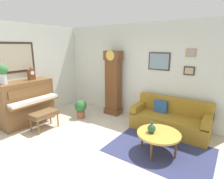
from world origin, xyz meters
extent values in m
cube|color=beige|center=(0.00, 0.00, -0.05)|extent=(6.40, 6.00, 0.10)
cube|color=silver|center=(-2.60, 0.00, 1.40)|extent=(0.10, 4.90, 2.80)
cube|color=#33281E|center=(-2.54, 0.11, 1.85)|extent=(0.03, 1.10, 0.84)
cube|color=#BCB299|center=(-2.52, 0.11, 1.85)|extent=(0.01, 0.98, 0.72)
cube|color=silver|center=(0.00, 2.40, 1.40)|extent=(5.30, 0.10, 2.80)
cube|color=#B28E3D|center=(1.55, 2.33, 2.00)|extent=(0.24, 0.03, 0.20)
cube|color=#998EA8|center=(1.55, 2.32, 2.00)|extent=(0.18, 0.01, 0.14)
cube|color=#33281E|center=(0.75, 2.33, 1.75)|extent=(0.60, 0.03, 0.48)
cube|color=#7A93A3|center=(0.75, 2.32, 1.75)|extent=(0.54, 0.01, 0.42)
cube|color=#33281E|center=(1.55, 2.33, 1.55)|extent=(0.26, 0.03, 0.22)
cube|color=tan|center=(1.55, 2.32, 1.55)|extent=(0.20, 0.01, 0.16)
cube|color=navy|center=(1.41, 0.89, 0.00)|extent=(2.10, 1.50, 0.01)
cube|color=brown|center=(-2.25, 0.11, 0.61)|extent=(0.60, 1.44, 1.22)
cube|color=brown|center=(-1.82, 0.11, 0.68)|extent=(0.28, 1.38, 0.04)
cube|color=white|center=(-1.82, 0.11, 0.74)|extent=(0.26, 1.32, 0.08)
cube|color=brown|center=(-1.93, 0.11, 0.98)|extent=(0.03, 1.20, 0.20)
cube|color=brown|center=(-1.48, 0.13, 0.38)|extent=(0.42, 0.70, 0.04)
cube|color=brown|center=(-1.48, 0.13, 0.44)|extent=(0.40, 0.68, 0.08)
cylinder|color=brown|center=(-1.32, -0.17, 0.18)|extent=(0.04, 0.04, 0.36)
cylinder|color=brown|center=(-1.32, 0.43, 0.18)|extent=(0.04, 0.04, 0.36)
cylinder|color=brown|center=(-1.64, -0.17, 0.18)|extent=(0.04, 0.04, 0.36)
cylinder|color=brown|center=(-1.64, 0.43, 0.18)|extent=(0.04, 0.04, 0.36)
cube|color=brown|center=(-0.61, 2.09, 0.09)|extent=(0.52, 0.34, 0.18)
cube|color=brown|center=(-0.61, 2.09, 0.89)|extent=(0.44, 0.28, 1.78)
cube|color=brown|center=(-0.61, 2.09, 1.88)|extent=(0.52, 0.32, 0.28)
cylinder|color=gold|center=(-0.61, 1.93, 1.88)|extent=(0.30, 0.02, 0.30)
cylinder|color=gold|center=(-0.61, 2.04, 0.95)|extent=(0.03, 0.03, 0.70)
cube|color=olive|center=(1.29, 1.87, 0.21)|extent=(1.90, 0.80, 0.42)
cube|color=olive|center=(1.29, 2.17, 0.62)|extent=(1.90, 0.20, 0.44)
cube|color=olive|center=(0.43, 1.87, 0.50)|extent=(0.18, 0.80, 0.20)
cube|color=olive|center=(2.15, 1.87, 0.50)|extent=(0.18, 0.80, 0.20)
cube|color=#2D5699|center=(0.99, 2.01, 0.58)|extent=(0.34, 0.12, 0.32)
cylinder|color=gold|center=(1.40, 0.80, 0.42)|extent=(0.88, 0.88, 0.04)
torus|color=brown|center=(1.40, 0.80, 0.42)|extent=(0.88, 0.88, 0.04)
cylinder|color=brown|center=(1.40, 1.16, 0.20)|extent=(0.04, 0.04, 0.40)
cylinder|color=brown|center=(1.76, 0.80, 0.20)|extent=(0.04, 0.04, 0.40)
cylinder|color=brown|center=(1.40, 0.44, 0.20)|extent=(0.04, 0.04, 0.40)
cylinder|color=brown|center=(1.04, 0.80, 0.20)|extent=(0.04, 0.04, 0.40)
cube|color=brown|center=(-2.23, 0.35, 1.37)|extent=(0.12, 0.18, 0.30)
cylinder|color=white|center=(-2.17, 0.35, 1.42)|extent=(0.01, 0.11, 0.11)
cone|color=brown|center=(-2.23, 0.35, 1.56)|extent=(0.10, 0.10, 0.08)
cylinder|color=silver|center=(-2.23, -0.40, 1.35)|extent=(0.15, 0.15, 0.26)
sphere|color=#387F3D|center=(-2.23, -0.40, 1.59)|extent=(0.26, 0.26, 0.26)
cone|color=#D199B7|center=(-2.20, -0.42, 1.72)|extent=(0.06, 0.06, 0.16)
cylinder|color=#234C33|center=(1.27, 0.73, 0.45)|extent=(0.09, 0.09, 0.01)
sphere|color=#285638|center=(1.27, 0.73, 0.53)|extent=(0.17, 0.17, 0.17)
cylinder|color=#285638|center=(1.27, 0.73, 0.64)|extent=(0.04, 0.04, 0.08)
cylinder|color=#935138|center=(-1.22, 1.23, 0.11)|extent=(0.24, 0.24, 0.22)
sphere|color=#2D6B33|center=(-1.22, 1.23, 0.38)|extent=(0.36, 0.36, 0.36)
camera|label=1|loc=(2.53, -2.51, 2.18)|focal=28.95mm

